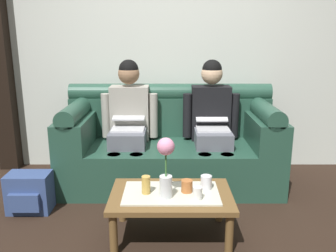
{
  "coord_description": "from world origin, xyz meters",
  "views": [
    {
      "loc": [
        -0.02,
        -2.23,
        1.46
      ],
      "look_at": [
        -0.03,
        0.9,
        0.65
      ],
      "focal_mm": 38.07,
      "sensor_mm": 36.0,
      "label": 1
    }
  ],
  "objects_px": {
    "person_right": "(212,118)",
    "cup_near_right": "(198,193)",
    "cup_far_left": "(207,182)",
    "coffee_table": "(172,199)",
    "cup_far_center": "(147,185)",
    "backpack_left": "(30,193)",
    "couch": "(171,146)",
    "cup_near_left": "(187,186)",
    "flower_vase": "(166,164)",
    "person_left": "(129,118)"
  },
  "relations": [
    {
      "from": "coffee_table",
      "to": "cup_near_right",
      "type": "distance_m",
      "value": 0.23
    },
    {
      "from": "coffee_table",
      "to": "cup_far_left",
      "type": "relative_size",
      "value": 8.76
    },
    {
      "from": "cup_far_left",
      "to": "coffee_table",
      "type": "bearing_deg",
      "value": -166.22
    },
    {
      "from": "coffee_table",
      "to": "person_left",
      "type": "bearing_deg",
      "value": 111.53
    },
    {
      "from": "person_left",
      "to": "flower_vase",
      "type": "bearing_deg",
      "value": -71.62
    },
    {
      "from": "couch",
      "to": "coffee_table",
      "type": "xyz_separation_m",
      "value": [
        -0.0,
        -1.03,
        -0.07
      ]
    },
    {
      "from": "couch",
      "to": "flower_vase",
      "type": "xyz_separation_m",
      "value": [
        -0.04,
        -1.11,
        0.23
      ]
    },
    {
      "from": "flower_vase",
      "to": "backpack_left",
      "type": "bearing_deg",
      "value": 157.69
    },
    {
      "from": "coffee_table",
      "to": "backpack_left",
      "type": "height_order",
      "value": "coffee_table"
    },
    {
      "from": "person_right",
      "to": "backpack_left",
      "type": "xyz_separation_m",
      "value": [
        -1.59,
        -0.64,
        -0.49
      ]
    },
    {
      "from": "couch",
      "to": "person_left",
      "type": "relative_size",
      "value": 1.7
    },
    {
      "from": "person_left",
      "to": "cup_far_center",
      "type": "relative_size",
      "value": 9.45
    },
    {
      "from": "person_right",
      "to": "backpack_left",
      "type": "relative_size",
      "value": 3.44
    },
    {
      "from": "person_right",
      "to": "cup_near_right",
      "type": "relative_size",
      "value": 13.77
    },
    {
      "from": "person_left",
      "to": "cup_near_left",
      "type": "xyz_separation_m",
      "value": [
        0.52,
        -1.02,
        -0.26
      ]
    },
    {
      "from": "person_right",
      "to": "cup_near_right",
      "type": "distance_m",
      "value": 1.19
    },
    {
      "from": "person_left",
      "to": "backpack_left",
      "type": "distance_m",
      "value": 1.12
    },
    {
      "from": "flower_vase",
      "to": "cup_near_right",
      "type": "relative_size",
      "value": 4.87
    },
    {
      "from": "cup_far_center",
      "to": "backpack_left",
      "type": "relative_size",
      "value": 0.36
    },
    {
      "from": "flower_vase",
      "to": "cup_near_left",
      "type": "relative_size",
      "value": 4.86
    },
    {
      "from": "flower_vase",
      "to": "person_left",
      "type": "bearing_deg",
      "value": 108.38
    },
    {
      "from": "cup_near_right",
      "to": "backpack_left",
      "type": "distance_m",
      "value": 1.48
    },
    {
      "from": "person_left",
      "to": "person_right",
      "type": "height_order",
      "value": "same"
    },
    {
      "from": "person_right",
      "to": "cup_far_left",
      "type": "relative_size",
      "value": 12.19
    },
    {
      "from": "person_left",
      "to": "cup_far_center",
      "type": "xyz_separation_m",
      "value": [
        0.23,
        -1.04,
        -0.24
      ]
    },
    {
      "from": "flower_vase",
      "to": "cup_near_right",
      "type": "height_order",
      "value": "flower_vase"
    },
    {
      "from": "person_right",
      "to": "cup_near_left",
      "type": "distance_m",
      "value": 1.09
    },
    {
      "from": "cup_near_left",
      "to": "backpack_left",
      "type": "bearing_deg",
      "value": 163.58
    },
    {
      "from": "cup_far_left",
      "to": "couch",
      "type": "bearing_deg",
      "value": 104.91
    },
    {
      "from": "person_right",
      "to": "coffee_table",
      "type": "relative_size",
      "value": 1.39
    },
    {
      "from": "person_left",
      "to": "cup_near_left",
      "type": "bearing_deg",
      "value": -63.04
    },
    {
      "from": "person_right",
      "to": "cup_far_left",
      "type": "height_order",
      "value": "person_right"
    },
    {
      "from": "couch",
      "to": "person_left",
      "type": "distance_m",
      "value": 0.5
    },
    {
      "from": "cup_far_center",
      "to": "backpack_left",
      "type": "xyz_separation_m",
      "value": [
        -1.01,
        0.41,
        -0.25
      ]
    },
    {
      "from": "person_left",
      "to": "person_right",
      "type": "relative_size",
      "value": 1.0
    },
    {
      "from": "cup_far_left",
      "to": "backpack_left",
      "type": "distance_m",
      "value": 1.5
    },
    {
      "from": "couch",
      "to": "cup_far_left",
      "type": "height_order",
      "value": "couch"
    },
    {
      "from": "couch",
      "to": "cup_far_left",
      "type": "bearing_deg",
      "value": -75.09
    },
    {
      "from": "person_left",
      "to": "cup_near_left",
      "type": "height_order",
      "value": "person_left"
    },
    {
      "from": "cup_near_right",
      "to": "cup_far_center",
      "type": "relative_size",
      "value": 0.69
    },
    {
      "from": "flower_vase",
      "to": "backpack_left",
      "type": "height_order",
      "value": "flower_vase"
    },
    {
      "from": "coffee_table",
      "to": "cup_far_center",
      "type": "relative_size",
      "value": 6.8
    },
    {
      "from": "coffee_table",
      "to": "flower_vase",
      "type": "xyz_separation_m",
      "value": [
        -0.04,
        -0.08,
        0.3
      ]
    },
    {
      "from": "cup_near_left",
      "to": "coffee_table",
      "type": "bearing_deg",
      "value": -176.08
    },
    {
      "from": "person_right",
      "to": "flower_vase",
      "type": "xyz_separation_m",
      "value": [
        -0.44,
        -1.11,
        -0.05
      ]
    },
    {
      "from": "couch",
      "to": "cup_near_left",
      "type": "xyz_separation_m",
      "value": [
        0.11,
        -1.02,
        0.03
      ]
    },
    {
      "from": "cup_near_right",
      "to": "cup_far_left",
      "type": "bearing_deg",
      "value": 65.85
    },
    {
      "from": "flower_vase",
      "to": "cup_far_left",
      "type": "distance_m",
      "value": 0.38
    },
    {
      "from": "cup_far_left",
      "to": "person_left",
      "type": "bearing_deg",
      "value": 124.51
    },
    {
      "from": "cup_near_right",
      "to": "cup_far_left",
      "type": "relative_size",
      "value": 0.88
    }
  ]
}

